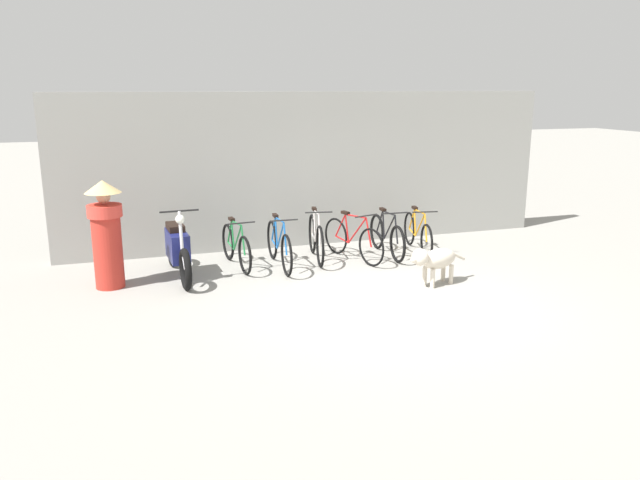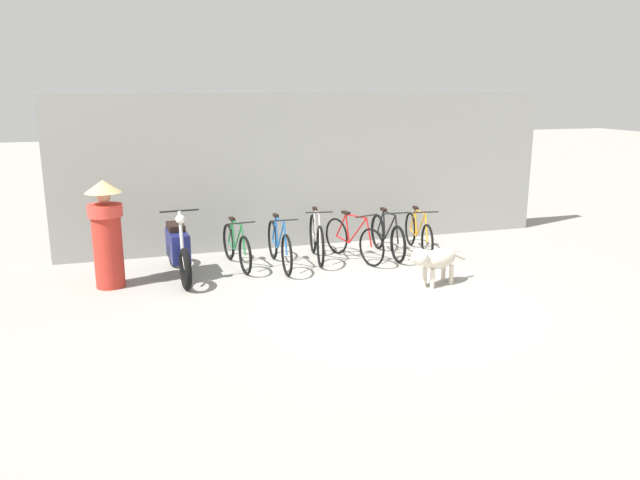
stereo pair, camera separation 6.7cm
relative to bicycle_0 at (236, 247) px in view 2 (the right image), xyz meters
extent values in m
plane|color=gray|center=(1.73, -2.44, -0.34)|extent=(60.00, 60.00, 0.00)
cube|color=gray|center=(1.73, 1.14, 1.09)|extent=(9.43, 0.20, 2.87)
torus|color=black|center=(0.05, -0.49, -0.02)|extent=(0.11, 0.64, 0.64)
torus|color=black|center=(-0.05, 0.48, -0.02)|extent=(0.11, 0.64, 0.64)
cylinder|color=#1E7238|center=(0.01, -0.11, 0.18)|extent=(0.08, 0.48, 0.53)
cylinder|color=#1E7238|center=(-0.02, 0.17, 0.17)|extent=(0.04, 0.13, 0.48)
cylinder|color=#1E7238|center=(0.01, -0.06, 0.42)|extent=(0.09, 0.56, 0.06)
cylinder|color=#1E7238|center=(-0.03, 0.30, -0.05)|extent=(0.07, 0.37, 0.08)
cylinder|color=#1E7238|center=(-0.04, 0.35, 0.19)|extent=(0.06, 0.29, 0.45)
cylinder|color=#1E7238|center=(0.04, -0.41, 0.21)|extent=(0.05, 0.17, 0.47)
cube|color=black|center=(-0.02, 0.22, 0.44)|extent=(0.09, 0.19, 0.05)
cylinder|color=black|center=(0.04, -0.34, 0.48)|extent=(0.46, 0.07, 0.02)
torus|color=black|center=(0.67, -0.77, 0.00)|extent=(0.06, 0.69, 0.69)
torus|color=black|center=(0.70, 0.31, 0.00)|extent=(0.06, 0.69, 0.69)
cylinder|color=#1959A5|center=(0.68, -0.35, 0.22)|extent=(0.04, 0.53, 0.57)
cylinder|color=#1959A5|center=(0.69, -0.04, 0.20)|extent=(0.03, 0.14, 0.52)
cylinder|color=#1959A5|center=(0.68, -0.30, 0.48)|extent=(0.04, 0.62, 0.06)
cylinder|color=#1959A5|center=(0.69, 0.10, -0.03)|extent=(0.04, 0.41, 0.08)
cylinder|color=#1959A5|center=(0.69, 0.16, 0.23)|extent=(0.04, 0.32, 0.48)
cylinder|color=#1959A5|center=(0.67, -0.69, 0.25)|extent=(0.03, 0.19, 0.51)
cube|color=black|center=(0.69, 0.01, 0.49)|extent=(0.07, 0.18, 0.05)
cylinder|color=black|center=(0.67, -0.61, 0.54)|extent=(0.46, 0.04, 0.02)
torus|color=black|center=(1.33, -0.46, 0.01)|extent=(0.16, 0.71, 0.71)
torus|color=black|center=(1.49, 0.48, 0.01)|extent=(0.16, 0.71, 0.71)
cylinder|color=beige|center=(1.39, -0.10, 0.24)|extent=(0.11, 0.47, 0.59)
cylinder|color=beige|center=(1.44, 0.17, 0.23)|extent=(0.05, 0.13, 0.54)
cylinder|color=beige|center=(1.40, -0.05, 0.51)|extent=(0.12, 0.55, 0.06)
cylinder|color=beige|center=(1.46, 0.30, -0.01)|extent=(0.09, 0.36, 0.08)
cylinder|color=beige|center=(1.47, 0.35, 0.25)|extent=(0.07, 0.29, 0.49)
cylinder|color=beige|center=(1.34, -0.39, 0.27)|extent=(0.06, 0.17, 0.52)
cube|color=black|center=(1.44, 0.22, 0.52)|extent=(0.10, 0.19, 0.05)
cylinder|color=black|center=(1.35, -0.32, 0.57)|extent=(0.46, 0.10, 0.02)
torus|color=black|center=(2.17, -0.67, -0.02)|extent=(0.22, 0.64, 0.66)
torus|color=black|center=(1.88, 0.29, -0.02)|extent=(0.22, 0.64, 0.66)
cylinder|color=red|center=(2.05, -0.30, 0.20)|extent=(0.17, 0.48, 0.54)
cylinder|color=red|center=(1.97, -0.02, 0.18)|extent=(0.06, 0.13, 0.50)
cylinder|color=red|center=(2.04, -0.25, 0.44)|extent=(0.19, 0.56, 0.06)
cylinder|color=red|center=(1.93, 0.11, -0.04)|extent=(0.14, 0.37, 0.08)
cylinder|color=red|center=(1.92, 0.16, 0.21)|extent=(0.11, 0.30, 0.46)
cylinder|color=red|center=(2.14, -0.60, 0.22)|extent=(0.08, 0.18, 0.48)
cube|color=black|center=(1.96, 0.02, 0.46)|extent=(0.12, 0.19, 0.05)
cylinder|color=black|center=(2.12, -0.53, 0.50)|extent=(0.45, 0.16, 0.02)
torus|color=black|center=(2.68, -0.60, -0.02)|extent=(0.08, 0.65, 0.65)
torus|color=black|center=(2.73, 0.40, -0.02)|extent=(0.08, 0.65, 0.65)
cylinder|color=black|center=(2.70, -0.22, 0.19)|extent=(0.05, 0.50, 0.54)
cylinder|color=black|center=(2.71, 0.07, 0.18)|extent=(0.03, 0.13, 0.49)
cylinder|color=black|center=(2.70, -0.17, 0.44)|extent=(0.05, 0.58, 0.06)
cylinder|color=black|center=(2.72, 0.21, -0.04)|extent=(0.04, 0.38, 0.08)
cylinder|color=black|center=(2.72, 0.26, 0.20)|extent=(0.04, 0.30, 0.46)
cylinder|color=black|center=(2.69, -0.53, 0.22)|extent=(0.04, 0.18, 0.48)
cube|color=black|center=(2.72, 0.12, 0.45)|extent=(0.08, 0.18, 0.05)
cylinder|color=black|center=(2.69, -0.45, 0.50)|extent=(0.46, 0.04, 0.02)
torus|color=black|center=(3.24, -0.59, -0.03)|extent=(0.15, 0.63, 0.64)
torus|color=black|center=(3.43, 0.45, -0.03)|extent=(0.15, 0.63, 0.64)
cylinder|color=orange|center=(3.31, -0.19, 0.18)|extent=(0.12, 0.52, 0.53)
cylinder|color=orange|center=(3.37, 0.11, 0.17)|extent=(0.05, 0.14, 0.48)
cylinder|color=orange|center=(3.32, -0.13, 0.42)|extent=(0.13, 0.61, 0.06)
cylinder|color=orange|center=(3.39, 0.26, -0.05)|extent=(0.10, 0.40, 0.08)
cylinder|color=orange|center=(3.40, 0.31, 0.19)|extent=(0.08, 0.32, 0.45)
cylinder|color=orange|center=(3.26, -0.51, 0.21)|extent=(0.06, 0.19, 0.47)
cube|color=black|center=(3.38, 0.17, 0.43)|extent=(0.10, 0.19, 0.05)
cylinder|color=black|center=(3.27, -0.44, 0.48)|extent=(0.46, 0.10, 0.02)
torus|color=black|center=(-0.94, -0.98, -0.03)|extent=(0.14, 0.64, 0.64)
torus|color=black|center=(-1.02, 0.36, -0.03)|extent=(0.14, 0.64, 0.64)
cube|color=navy|center=(-0.98, -0.31, 0.18)|extent=(0.32, 0.79, 0.45)
cube|color=black|center=(-0.99, -0.17, 0.45)|extent=(0.27, 0.51, 0.10)
cylinder|color=silver|center=(-0.96, -0.73, 0.49)|extent=(0.06, 0.15, 0.63)
cylinder|color=silver|center=(-0.95, -0.88, 0.08)|extent=(0.05, 0.23, 0.23)
cylinder|color=black|center=(-0.96, -0.68, 0.80)|extent=(0.58, 0.06, 0.03)
sphere|color=silver|center=(-0.96, -0.71, 0.68)|extent=(0.15, 0.15, 0.14)
ellipsoid|color=beige|center=(2.75, -1.92, 0.07)|extent=(0.70, 0.48, 0.31)
cylinder|color=beige|center=(2.59, -2.06, -0.20)|extent=(0.08, 0.08, 0.30)
cylinder|color=beige|center=(2.54, -1.90, -0.20)|extent=(0.08, 0.08, 0.30)
cylinder|color=beige|center=(2.97, -1.94, -0.20)|extent=(0.08, 0.08, 0.30)
cylinder|color=beige|center=(2.92, -1.78, -0.20)|extent=(0.08, 0.08, 0.30)
sphere|color=beige|center=(2.38, -2.03, 0.15)|extent=(0.32, 0.32, 0.26)
ellipsoid|color=beige|center=(2.27, -2.06, 0.13)|extent=(0.17, 0.14, 0.10)
cylinder|color=beige|center=(3.17, -1.80, 0.04)|extent=(0.28, 0.13, 0.16)
cylinder|color=#B72D23|center=(-2.02, -0.49, 0.29)|extent=(0.44, 0.44, 1.27)
cylinder|color=#D63C32|center=(-2.02, -0.49, 0.83)|extent=(0.52, 0.52, 0.18)
sphere|color=tan|center=(-2.02, -0.49, 1.04)|extent=(0.21, 0.21, 0.20)
cone|color=tan|center=(-2.02, -0.49, 1.19)|extent=(0.55, 0.55, 0.19)
camera|label=1|loc=(-1.81, -10.03, 2.61)|focal=35.00mm
camera|label=2|loc=(-1.75, -10.05, 2.61)|focal=35.00mm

